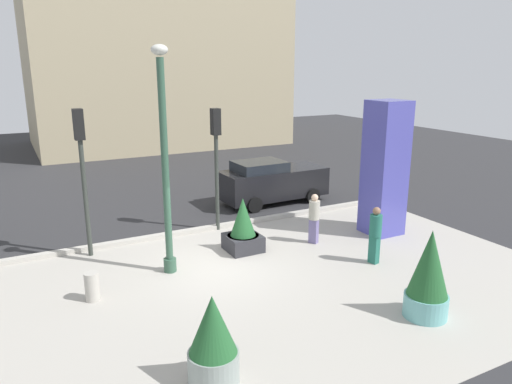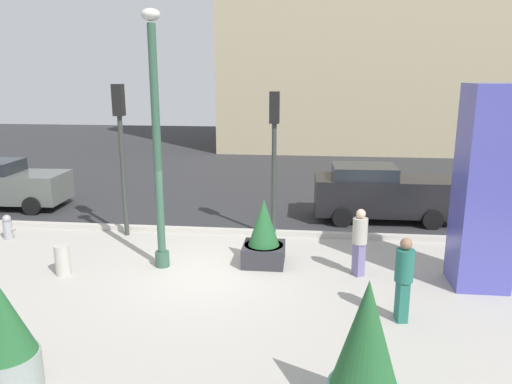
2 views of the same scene
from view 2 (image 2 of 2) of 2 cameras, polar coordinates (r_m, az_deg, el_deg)
ground_plane at (r=16.02m, az=-2.73°, el=-3.89°), size 60.00×60.00×0.00m
plaza_pavement at (r=10.57m, az=-7.98°, el=-13.66°), size 18.00×10.00×0.02m
curb_strip at (r=15.17m, az=-3.25°, el=-4.60°), size 18.00×0.24×0.16m
lamp_post at (r=12.15m, az=-11.43°, el=4.98°), size 0.44×0.44×6.27m
art_pillar_blue at (r=12.10m, az=25.16°, el=0.33°), size 1.17×1.17×4.62m
potted_plant_near_left at (r=7.30m, az=12.60°, el=-18.02°), size 1.02×1.02×2.15m
potted_plant_near_right at (r=12.63m, az=0.91°, el=-5.19°), size 1.06×1.06×1.74m
potted_plant_by_pillar at (r=8.67m, az=-27.11°, el=-15.19°), size 0.96×0.96×1.79m
fire_hydrant at (r=16.37m, az=-26.91°, el=-3.67°), size 0.36×0.26×0.75m
concrete_bollard at (r=13.00m, az=-21.58°, el=-7.38°), size 0.36×0.36×0.75m
traffic_light_far_side at (r=14.91m, az=-15.45°, el=6.35°), size 0.28×0.42×4.53m
traffic_light_corner at (r=14.29m, az=2.14°, el=6.01°), size 0.28×0.42×4.32m
car_passing_lane at (r=16.89m, az=14.37°, el=-0.09°), size 4.60×2.08×1.86m
car_far_lane at (r=20.10m, az=-26.87°, el=0.80°), size 4.05×2.10×1.74m
pedestrian_crossing at (r=10.14m, az=16.81°, el=-9.29°), size 0.42×0.42×1.75m
pedestrian_by_curb at (r=12.12m, az=11.96°, el=-5.37°), size 0.49×0.49×1.69m
highrise_across_street at (r=34.94m, az=11.94°, el=20.94°), size 17.30×10.53×18.84m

